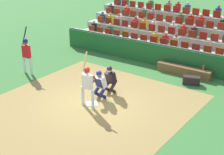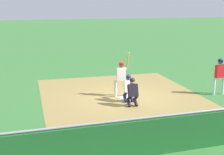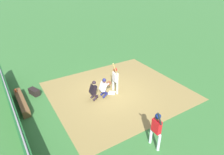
{
  "view_description": "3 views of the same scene",
  "coord_description": "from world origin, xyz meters",
  "views": [
    {
      "loc": [
        -7.71,
        9.71,
        6.35
      ],
      "look_at": [
        -0.28,
        -1.06,
        0.89
      ],
      "focal_mm": 53.51,
      "sensor_mm": 36.0,
      "label": 1
    },
    {
      "loc": [
        -4.72,
        -13.62,
        4.41
      ],
      "look_at": [
        -0.59,
        -0.12,
        1.08
      ],
      "focal_mm": 50.0,
      "sensor_mm": 36.0,
      "label": 2
    },
    {
      "loc": [
        8.88,
        -5.83,
        6.86
      ],
      "look_at": [
        0.26,
        -0.15,
        1.31
      ],
      "focal_mm": 30.9,
      "sensor_mm": 36.0,
      "label": 3
    }
  ],
  "objects": [
    {
      "name": "batter_at_plate",
      "position": [
        0.0,
        0.27,
        1.08
      ],
      "size": [
        0.7,
        0.5,
        2.23
      ],
      "color": "silver",
      "rests_on": "ground_plane"
    },
    {
      "name": "equipment_duffel_bag",
      "position": [
        -2.61,
        -4.25,
        0.2
      ],
      "size": [
        0.86,
        0.59,
        0.4
      ],
      "primitive_type": "cube",
      "rotation": [
        0.0,
        0.0,
        0.32
      ],
      "color": "black",
      "rests_on": "ground_plane"
    },
    {
      "name": "home_plate_umpire",
      "position": [
        -0.01,
        -1.3,
        0.71
      ],
      "size": [
        0.48,
        0.47,
        1.3
      ],
      "color": "black",
      "rests_on": "ground_plane"
    },
    {
      "name": "dugout_bench",
      "position": [
        -1.82,
        -5.16,
        0.22
      ],
      "size": [
        2.81,
        0.4,
        0.44
      ],
      "primitive_type": "cube",
      "color": "brown",
      "rests_on": "ground_plane"
    },
    {
      "name": "on_deck_batter",
      "position": [
        4.75,
        -0.84,
        1.15
      ],
      "size": [
        0.69,
        0.61,
        2.31
      ],
      "color": "silver",
      "rests_on": "ground_plane"
    },
    {
      "name": "catcher_crouching",
      "position": [
        0.06,
        -0.62,
        0.72
      ],
      "size": [
        0.49,
        0.72,
        1.3
      ],
      "color": "navy",
      "rests_on": "ground_plane"
    },
    {
      "name": "water_bottle_on_bench",
      "position": [
        -2.77,
        -5.26,
        0.56
      ],
      "size": [
        0.07,
        0.07,
        0.23
      ],
      "primitive_type": "cylinder",
      "color": "#D84622",
      "rests_on": "dugout_bench"
    },
    {
      "name": "home_plate_marker",
      "position": [
        0.0,
        0.0,
        0.02
      ],
      "size": [
        0.62,
        0.62,
        0.02
      ],
      "primitive_type": "cube",
      "rotation": [
        0.0,
        0.0,
        0.79
      ],
      "color": "white",
      "rests_on": "infield_dirt_patch"
    },
    {
      "name": "infield_dirt_patch",
      "position": [
        0.0,
        0.5,
        0.0
      ],
      "size": [
        7.91,
        8.73,
        0.01
      ],
      "primitive_type": "cube",
      "rotation": [
        0.0,
        0.0,
        -0.03
      ],
      "color": "olive",
      "rests_on": "ground_plane"
    },
    {
      "name": "dugout_wall",
      "position": [
        0.0,
        -5.71,
        0.58
      ],
      "size": [
        12.25,
        0.24,
        1.21
      ],
      "color": "#1D5D29",
      "rests_on": "ground_plane"
    },
    {
      "name": "ground_plane",
      "position": [
        0.0,
        0.0,
        0.0
      ],
      "size": [
        160.0,
        160.0,
        0.0
      ],
      "primitive_type": "plane",
      "color": "#377234"
    }
  ]
}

